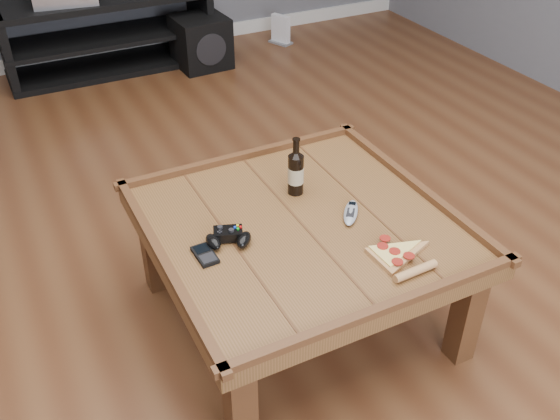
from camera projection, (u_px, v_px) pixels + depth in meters
name	position (u px, v px, depth m)	size (l,w,h in m)	color
ground	(298.00, 317.00, 2.39)	(6.00, 6.00, 0.00)	#4E2A16
baseboard	(105.00, 51.00, 4.54)	(5.00, 0.02, 0.10)	silver
coffee_table	(300.00, 236.00, 2.16)	(1.03, 1.03, 0.48)	#573918
media_console	(109.00, 34.00, 4.25)	(1.40, 0.45, 0.50)	black
beer_bottle	(296.00, 171.00, 2.23)	(0.06, 0.06, 0.22)	black
game_controller	(228.00, 238.00, 2.02)	(0.16, 0.14, 0.04)	black
pizza_slice	(397.00, 256.00, 1.96)	(0.18, 0.28, 0.03)	tan
smartphone	(205.00, 255.00, 1.97)	(0.06, 0.11, 0.01)	black
remote_control	(351.00, 213.00, 2.16)	(0.13, 0.15, 0.02)	#8F959C
subwoofer	(201.00, 42.00, 4.34)	(0.36, 0.37, 0.35)	black
game_console	(281.00, 31.00, 4.75)	(0.16, 0.20, 0.22)	slate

